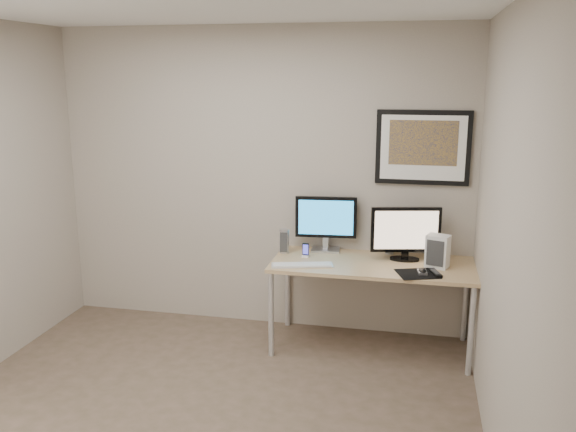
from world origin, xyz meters
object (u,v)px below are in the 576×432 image
(monitor_large, at_px, (326,221))
(monitor_tv, at_px, (406,232))
(phone_dock, at_px, (306,250))
(keyboard, at_px, (302,265))
(desk, at_px, (372,271))
(framed_art, at_px, (423,148))
(speaker_right, at_px, (390,243))
(fan_unit, at_px, (438,251))
(speaker_left, at_px, (284,241))

(monitor_large, relative_size, monitor_tv, 0.93)
(phone_dock, distance_m, keyboard, 0.25)
(desk, height_order, phone_dock, phone_dock)
(framed_art, xyz_separation_m, speaker_right, (-0.23, -0.04, -0.80))
(monitor_large, height_order, keyboard, monitor_large)
(monitor_large, relative_size, fan_unit, 2.00)
(monitor_tv, bearing_deg, desk, -165.77)
(speaker_right, distance_m, keyboard, 0.82)
(speaker_right, relative_size, keyboard, 0.37)
(speaker_left, relative_size, phone_dock, 1.74)
(desk, relative_size, phone_dock, 13.69)
(speaker_left, relative_size, keyboard, 0.42)
(keyboard, bearing_deg, speaker_left, 108.76)
(monitor_tv, height_order, fan_unit, monitor_tv)
(framed_art, height_order, speaker_left, framed_art)
(monitor_large, distance_m, monitor_tv, 0.68)
(phone_dock, relative_size, keyboard, 0.24)
(keyboard, relative_size, fan_unit, 1.87)
(monitor_large, relative_size, keyboard, 1.07)
(framed_art, height_order, phone_dock, framed_art)
(monitor_tv, relative_size, speaker_right, 3.13)
(monitor_large, relative_size, speaker_left, 2.54)
(desk, xyz_separation_m, speaker_left, (-0.75, 0.13, 0.17))
(desk, xyz_separation_m, framed_art, (0.35, 0.33, 0.96))
(speaker_left, xyz_separation_m, fan_unit, (1.25, -0.13, 0.03))
(speaker_left, xyz_separation_m, keyboard, (0.21, -0.32, -0.09))
(fan_unit, bearing_deg, monitor_large, -176.39)
(desk, height_order, speaker_right, speaker_right)
(framed_art, height_order, speaker_right, framed_art)
(speaker_left, height_order, keyboard, speaker_left)
(desk, xyz_separation_m, monitor_tv, (0.25, 0.12, 0.30))
(monitor_large, relative_size, phone_dock, 4.41)
(framed_art, relative_size, monitor_large, 1.46)
(speaker_right, bearing_deg, keyboard, -134.74)
(framed_art, relative_size, phone_dock, 6.42)
(framed_art, relative_size, monitor_tv, 1.36)
(framed_art, bearing_deg, speaker_left, -169.55)
(phone_dock, xyz_separation_m, keyboard, (0.02, -0.25, -0.05))
(speaker_left, xyz_separation_m, phone_dock, (0.20, -0.08, -0.04))
(framed_art, distance_m, keyboard, 1.36)
(monitor_tv, height_order, speaker_right, monitor_tv)
(framed_art, bearing_deg, desk, -136.54)
(speaker_left, distance_m, speaker_right, 0.88)
(desk, bearing_deg, monitor_tv, 26.67)
(monitor_large, relative_size, speaker_right, 2.92)
(desk, bearing_deg, speaker_right, 67.81)
(monitor_tv, relative_size, phone_dock, 4.73)
(monitor_large, bearing_deg, phone_dock, -128.38)
(monitor_large, distance_m, phone_dock, 0.32)
(desk, xyz_separation_m, fan_unit, (0.50, -0.00, 0.19))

